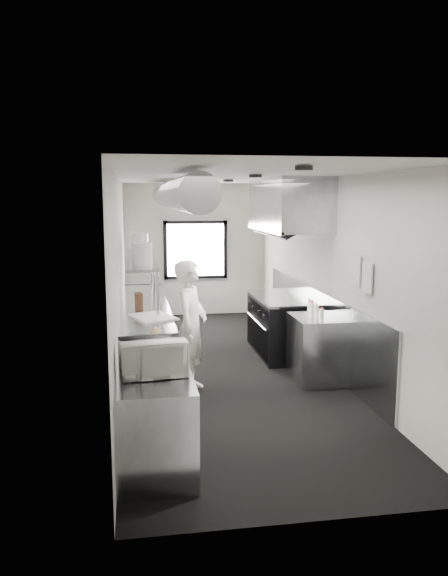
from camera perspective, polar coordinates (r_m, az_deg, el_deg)
name	(u,v)px	position (r m, az deg, el deg)	size (l,w,h in m)	color
floor	(226,369)	(8.38, 0.20, -8.24)	(3.00, 8.00, 0.01)	black
ceiling	(226,176)	(8.00, 0.22, 11.27)	(3.00, 8.00, 0.01)	beige
wall_back	(195,250)	(12.01, -2.92, 3.89)	(3.00, 0.02, 2.80)	beige
wall_front	(314,349)	(4.25, 9.11, -6.13)	(3.00, 0.02, 2.80)	beige
wall_left	(120,278)	(7.97, -10.50, 1.02)	(0.02, 8.00, 2.80)	beige
wall_right	(326,273)	(8.44, 10.31, 1.49)	(0.02, 8.00, 2.80)	beige
wall_cladding	(317,325)	(8.87, 9.38, -3.70)	(0.03, 5.50, 1.10)	#91989E
hvac_duct	(174,195)	(8.31, -5.08, 9.43)	(0.40, 0.40, 6.40)	gray
service_window	(196,250)	(11.97, -2.90, 3.88)	(1.36, 0.05, 1.25)	white
exhaust_hood	(288,205)	(8.92, 6.51, 8.37)	(0.81, 2.20, 0.88)	#91989E
prep_counter	(148,352)	(7.67, -7.73, -6.48)	(0.70, 6.00, 0.90)	#91989E
pass_shelf	(141,260)	(8.94, -8.41, 2.84)	(0.45, 3.00, 0.68)	#91989E
range	(282,325)	(9.13, 5.93, -3.77)	(0.88, 1.60, 0.94)	black
bottle_station	(317,349)	(7.87, 9.39, -6.11)	(0.65, 0.80, 0.90)	#91989E
far_work_table	(143,302)	(11.28, -8.25, -1.42)	(0.70, 1.20, 0.90)	#91989E
notice_sheet_a	(356,270)	(7.30, 13.26, 1.77)	(0.02, 0.28, 0.38)	beige
notice_sheet_b	(367,278)	(6.98, 14.33, 0.99)	(0.02, 0.28, 0.38)	beige
line_cook	(191,327)	(7.28, -3.39, -3.93)	(0.63, 0.41, 1.72)	white
microwave	(153,357)	(5.22, -7.25, -6.98)	(0.55, 0.42, 0.33)	silver
deli_tub_a	(136,361)	(5.50, -8.97, -7.37)	(0.16, 0.16, 0.11)	#B8C5B6
deli_tub_b	(139,362)	(5.47, -8.62, -7.45)	(0.16, 0.16, 0.11)	#B8C5B6
newspaper	(164,338)	(6.54, -6.10, -5.10)	(0.28, 0.35, 0.01)	white
small_plate	(156,336)	(6.65, -6.93, -4.83)	(0.17, 0.17, 0.01)	silver
pastry	(156,331)	(6.64, -6.94, -4.36)	(0.10, 0.10, 0.10)	tan
cutting_board	(153,317)	(7.66, -7.24, -2.93)	(0.49, 0.65, 0.02)	white
knife_block	(139,301)	(8.28, -8.64, -1.32)	(0.10, 0.21, 0.23)	brown
plate_stack_a	(143,254)	(8.04, -8.22, 3.47)	(0.26, 0.26, 0.30)	silver
plate_stack_b	(140,251)	(8.54, -8.50, 3.75)	(0.22, 0.22, 0.29)	silver
plate_stack_c	(140,244)	(9.24, -8.53, 4.40)	(0.26, 0.26, 0.37)	silver
plate_stack_d	(138,243)	(9.53, -8.68, 4.54)	(0.24, 0.24, 0.37)	silver
squeeze_bottle_a	(322,316)	(7.43, 9.88, -2.77)	(0.06, 0.06, 0.18)	white
squeeze_bottle_b	(316,312)	(7.61, 9.36, -2.41)	(0.06, 0.06, 0.19)	white
squeeze_bottle_c	(311,310)	(7.73, 8.87, -2.21)	(0.06, 0.06, 0.19)	white
squeeze_bottle_d	(312,308)	(7.91, 8.95, -2.01)	(0.06, 0.06, 0.18)	white
squeeze_bottle_e	(309,306)	(8.03, 8.67, -1.83)	(0.06, 0.06, 0.18)	white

